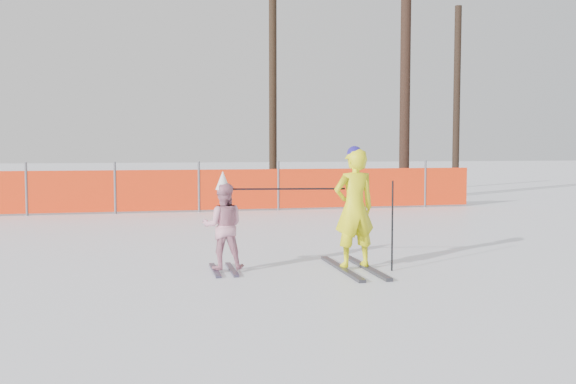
# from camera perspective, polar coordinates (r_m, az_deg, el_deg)

# --- Properties ---
(ground) EXTENTS (120.00, 120.00, 0.00)m
(ground) POSITION_cam_1_polar(r_m,az_deg,el_deg) (8.23, 0.75, -7.20)
(ground) COLOR white
(ground) RESTS_ON ground
(adult) EXTENTS (0.60, 1.69, 1.62)m
(adult) POSITION_cam_1_polar(r_m,az_deg,el_deg) (8.39, 5.91, -1.50)
(adult) COLOR black
(adult) RESTS_ON ground
(child) EXTENTS (0.58, 0.90, 1.30)m
(child) POSITION_cam_1_polar(r_m,az_deg,el_deg) (8.30, -5.79, -2.98)
(child) COLOR black
(child) RESTS_ON ground
(ski_poles) EXTENTS (2.02, 0.46, 1.17)m
(ski_poles) POSITION_cam_1_polar(r_m,az_deg,el_deg) (8.29, 4.21, -1.20)
(ski_poles) COLOR black
(ski_poles) RESTS_ON ground
(safety_fence) EXTENTS (17.24, 0.06, 1.25)m
(safety_fence) POSITION_cam_1_polar(r_m,az_deg,el_deg) (15.91, -13.13, 0.14)
(safety_fence) COLOR #595960
(safety_fence) RESTS_ON ground
(tree_trunks) EXTENTS (6.39, 1.05, 6.39)m
(tree_trunks) POSITION_cam_1_polar(r_m,az_deg,el_deg) (20.05, 8.54, 8.43)
(tree_trunks) COLOR black
(tree_trunks) RESTS_ON ground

